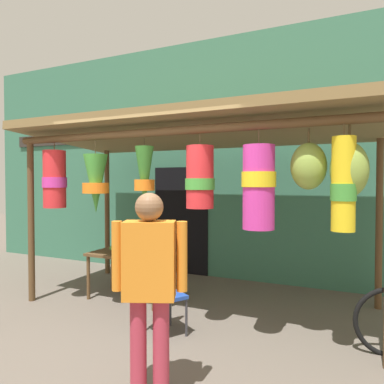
{
  "coord_description": "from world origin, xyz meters",
  "views": [
    {
      "loc": [
        2.31,
        -3.48,
        1.72
      ],
      "look_at": [
        0.06,
        1.4,
        1.57
      ],
      "focal_mm": 33.5,
      "sensor_mm": 36.0,
      "label": 1
    }
  ],
  "objects_px": {
    "folding_chair": "(161,288)",
    "vendor_in_orange": "(149,278)",
    "display_table": "(131,258)",
    "flower_heap_on_table": "(135,249)"
  },
  "relations": [
    {
      "from": "display_table",
      "to": "folding_chair",
      "type": "height_order",
      "value": "folding_chair"
    },
    {
      "from": "vendor_in_orange",
      "to": "display_table",
      "type": "bearing_deg",
      "value": 127.71
    },
    {
      "from": "flower_heap_on_table",
      "to": "vendor_in_orange",
      "type": "bearing_deg",
      "value": -53.61
    },
    {
      "from": "folding_chair",
      "to": "vendor_in_orange",
      "type": "relative_size",
      "value": 0.51
    },
    {
      "from": "flower_heap_on_table",
      "to": "folding_chair",
      "type": "height_order",
      "value": "folding_chair"
    },
    {
      "from": "display_table",
      "to": "flower_heap_on_table",
      "type": "relative_size",
      "value": 1.52
    },
    {
      "from": "flower_heap_on_table",
      "to": "vendor_in_orange",
      "type": "relative_size",
      "value": 0.49
    },
    {
      "from": "flower_heap_on_table",
      "to": "folding_chair",
      "type": "bearing_deg",
      "value": -42.49
    },
    {
      "from": "display_table",
      "to": "flower_heap_on_table",
      "type": "xyz_separation_m",
      "value": [
        0.08,
        -0.01,
        0.15
      ]
    },
    {
      "from": "display_table",
      "to": "vendor_in_orange",
      "type": "distance_m",
      "value": 2.55
    }
  ]
}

